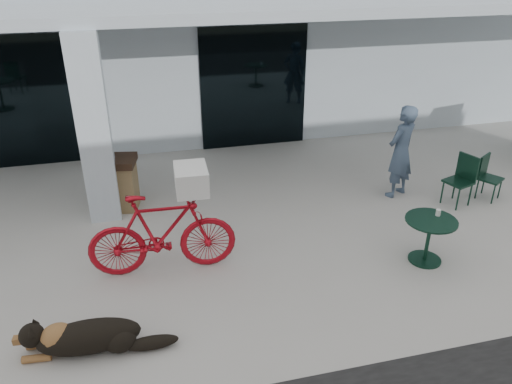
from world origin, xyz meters
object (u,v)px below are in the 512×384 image
object	(u,v)px
cafe_chair_far_b	(458,181)
trash_receptacle	(121,183)
bicycle	(162,233)
cafe_table_far	(428,240)
cafe_chair_far_a	(491,178)
dog	(89,335)
person	(401,152)

from	to	relation	value
cafe_chair_far_b	trash_receptacle	xyz separation A→B (m)	(-5.83, 1.32, 0.02)
bicycle	cafe_table_far	xyz separation A→B (m)	(3.78, -0.69, -0.27)
cafe_chair_far_a	trash_receptacle	distance (m)	6.67
bicycle	cafe_chair_far_b	distance (m)	5.33
bicycle	trash_receptacle	world-z (taller)	bicycle
dog	cafe_chair_far_b	size ratio (longest dim) A/B	1.46
cafe_table_far	cafe_chair_far_a	distance (m)	2.68
cafe_chair_far_b	person	world-z (taller)	person
cafe_chair_far_a	trash_receptacle	xyz separation A→B (m)	(-6.54, 1.26, 0.07)
bicycle	person	bearing A→B (deg)	-69.74
person	bicycle	bearing A→B (deg)	-9.93
cafe_chair_far_a	person	distance (m)	1.73
person	cafe_chair_far_a	bearing A→B (deg)	132.90
cafe_table_far	trash_receptacle	distance (m)	5.17
cafe_table_far	cafe_chair_far_a	size ratio (longest dim) A/B	0.90
bicycle	cafe_chair_far_a	distance (m)	6.05
cafe_table_far	bicycle	bearing A→B (deg)	169.72
cafe_chair_far_b	cafe_table_far	bearing A→B (deg)	-63.77
cafe_table_far	person	distance (m)	2.25
cafe_table_far	cafe_chair_far_a	world-z (taller)	cafe_chair_far_a
cafe_table_far	person	xyz separation A→B (m)	(0.63, 2.09, 0.52)
bicycle	person	size ratio (longest dim) A/B	1.19
dog	cafe_table_far	size ratio (longest dim) A/B	1.82
dog	cafe_chair_far_b	xyz separation A→B (m)	(6.24, 2.19, 0.24)
dog	cafe_table_far	xyz separation A→B (m)	(4.76, 0.71, 0.12)
dog	person	distance (m)	6.11
dog	trash_receptacle	world-z (taller)	trash_receptacle
trash_receptacle	bicycle	bearing A→B (deg)	-75.16
cafe_chair_far_a	dog	bearing A→B (deg)	166.03
person	trash_receptacle	bearing A→B (deg)	-35.69
bicycle	cafe_table_far	bearing A→B (deg)	-97.71
cafe_chair_far_a	person	size ratio (longest dim) A/B	0.47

